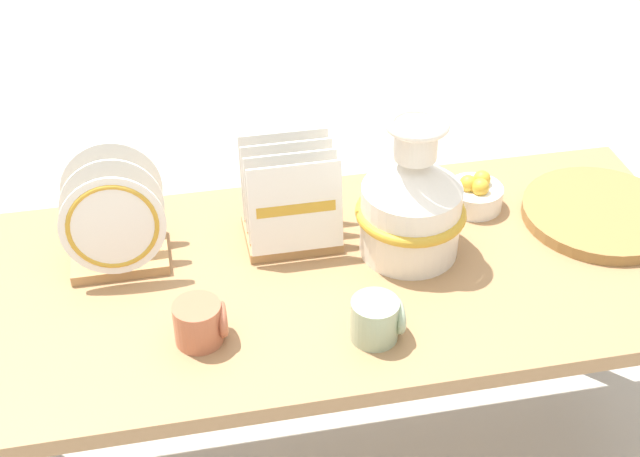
% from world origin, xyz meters
% --- Properties ---
extents(display_table, '(1.59, 0.68, 0.66)m').
position_xyz_m(display_table, '(0.00, 0.00, 0.58)').
color(display_table, '#9E754C').
rests_on(display_table, ground_plane).
extents(ceramic_vase, '(0.23, 0.23, 0.31)m').
position_xyz_m(ceramic_vase, '(0.19, 0.04, 0.78)').
color(ceramic_vase, white).
rests_on(ceramic_vase, display_table).
extents(dish_rack_round_plates, '(0.20, 0.17, 0.23)m').
position_xyz_m(dish_rack_round_plates, '(-0.39, 0.12, 0.74)').
color(dish_rack_round_plates, tan).
rests_on(dish_rack_round_plates, display_table).
extents(dish_rack_square_plates, '(0.19, 0.17, 0.21)m').
position_xyz_m(dish_rack_square_plates, '(-0.04, 0.13, 0.73)').
color(dish_rack_square_plates, tan).
rests_on(dish_rack_square_plates, display_table).
extents(wicker_charger_stack, '(0.34, 0.34, 0.03)m').
position_xyz_m(wicker_charger_stack, '(0.64, 0.06, 0.67)').
color(wicker_charger_stack, olive).
rests_on(wicker_charger_stack, display_table).
extents(mug_sage_glaze, '(0.10, 0.09, 0.08)m').
position_xyz_m(mug_sage_glaze, '(0.06, -0.20, 0.70)').
color(mug_sage_glaze, '#9EB28E').
rests_on(mug_sage_glaze, display_table).
extents(mug_terracotta_glaze, '(0.10, 0.09, 0.08)m').
position_xyz_m(mug_terracotta_glaze, '(-0.25, -0.15, 0.70)').
color(mug_terracotta_glaze, '#B76647').
rests_on(mug_terracotta_glaze, display_table).
extents(fruit_bowl, '(0.12, 0.12, 0.08)m').
position_xyz_m(fruit_bowl, '(0.38, 0.16, 0.69)').
color(fruit_bowl, white).
rests_on(fruit_bowl, display_table).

